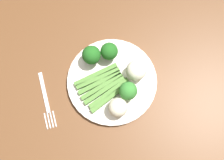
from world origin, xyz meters
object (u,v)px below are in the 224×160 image
Objects in this scene: plate at (112,81)px; asparagus_bundle at (102,86)px; fork at (46,100)px; dining_table at (102,83)px; broccoli_outer_edge at (109,51)px; broccoli_right at (91,55)px; broccoli_front_left at (128,91)px; cauliflower_near_fork at (136,70)px; cauliflower_back_right at (118,108)px.

asparagus_bundle is (0.03, 0.01, 0.01)m from plate.
plate is 1.52× the size of fork.
broccoli_outer_edge is (-0.04, -0.04, 0.16)m from dining_table.
plate is 3.96× the size of broccoli_right.
broccoli_front_left is (-0.06, 0.04, 0.03)m from asparagus_bundle.
broccoli_outer_edge is at bearing 173.79° from broccoli_right.
broccoli_right reaches higher than broccoli_front_left.
fork is (0.26, -0.02, -0.04)m from cauliflower_near_fork.
broccoli_front_left reaches higher than cauliflower_near_fork.
cauliflower_back_right is at bearing 78.49° from broccoli_outer_edge.
fork is at bearing -3.40° from cauliflower_near_fork.
cauliflower_near_fork reaches higher than asparagus_bundle.
broccoli_front_left is 0.36× the size of fork.
broccoli_outer_edge reaches higher than dining_table.
cauliflower_near_fork is at bearing 141.45° from broccoli_right.
cauliflower_back_right is (0.03, 0.15, -0.01)m from broccoli_outer_edge.
dining_table is 0.20m from fork.
broccoli_outer_edge reaches higher than cauliflower_near_fork.
dining_table is at bearing 104.80° from broccoli_right.
cauliflower_near_fork is at bearing -136.49° from cauliflower_back_right.
broccoli_outer_edge and broccoli_front_left have the same top height.
cauliflower_near_fork is 0.34× the size of fork.
cauliflower_near_fork reaches higher than cauliflower_back_right.
cauliflower_back_right is at bearing 91.23° from asparagus_bundle.
fork is (0.17, 0.02, 0.11)m from dining_table.
cauliflower_back_right is (0.04, 0.03, -0.01)m from broccoli_front_left.
cauliflower_back_right is at bearing 80.64° from plate.
cauliflower_back_right is at bearing 43.51° from cauliflower_near_fork.
broccoli_outer_edge reaches higher than plate.
cauliflower_near_fork is 0.11m from cauliflower_back_right.
cauliflower_back_right is (-0.01, 0.12, 0.15)m from dining_table.
broccoli_right reaches higher than plate.
broccoli_front_left reaches higher than cauliflower_back_right.
plate is at bearing -2.71° from cauliflower_near_fork.
cauliflower_near_fork is (-0.04, -0.05, -0.01)m from broccoli_front_left.
plate is 4.18× the size of broccoli_front_left.
asparagus_bundle is 0.09m from broccoli_right.
dining_table is 0.14m from asparagus_bundle.
broccoli_outer_edge is 0.94× the size of broccoli_right.
plate is at bearing 112.48° from broccoli_right.
dining_table is 24.37× the size of cauliflower_back_right.
asparagus_bundle is 0.16m from fork.
broccoli_front_left is (-0.06, 0.13, -0.00)m from broccoli_right.
broccoli_front_left reaches higher than dining_table.
broccoli_right is 0.16m from cauliflower_back_right.
cauliflower_near_fork reaches higher than dining_table.
broccoli_right is at bearing 116.38° from fork.
broccoli_right reaches higher than fork.
cauliflower_back_right is 0.31× the size of fork.
broccoli_outer_edge reaches higher than asparagus_bundle.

